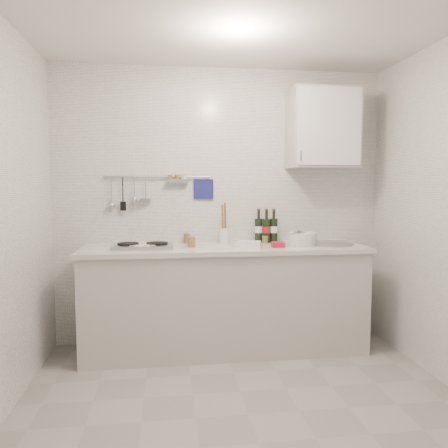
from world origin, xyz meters
The scene contains 16 objects.
floor centered at (0.00, 0.00, 0.00)m, with size 3.00×3.00×0.00m, color gray.
ceiling centered at (0.00, 0.00, 2.50)m, with size 3.00×3.00×0.00m, color silver.
back_wall centered at (0.00, 1.40, 1.25)m, with size 3.00×0.02×2.50m, color silver.
counter centered at (0.01, 1.10, 0.43)m, with size 2.44×0.64×0.96m.
wall_rail centered at (-0.60, 1.37, 1.43)m, with size 0.98×0.09×0.34m.
wall_cabinet centered at (0.90, 1.22, 1.95)m, with size 0.60×0.38×0.70m.
plate_stack_hob centered at (-0.70, 1.07, 0.94)m, with size 0.27×0.26×0.03m.
plate_stack_sink centered at (0.68, 1.12, 0.97)m, with size 0.32×0.30×0.12m.
wine_bottles centered at (0.41, 1.30, 1.07)m, with size 0.21×0.11×0.31m.
butter_dish centered at (0.18, 0.97, 0.95)m, with size 0.20×0.10×0.06m, color white.
strawberry_punnet centered at (0.44, 0.99, 0.94)m, with size 0.11×0.11×0.04m, color red.
utensil_crock centered at (0.02, 1.30, 1.01)m, with size 0.09×0.09×0.37m.
jar_a centered at (-0.32, 1.34, 0.97)m, with size 0.06×0.06×0.10m.
jar_b centered at (0.48, 1.33, 0.95)m, with size 0.06×0.06×0.07m.
jar_c centered at (0.39, 1.26, 0.95)m, with size 0.06×0.06×0.07m.
jar_d centered at (-0.29, 1.08, 0.97)m, with size 0.07×0.07×0.09m.
Camera 1 is at (-0.50, -2.60, 1.45)m, focal length 35.00 mm.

